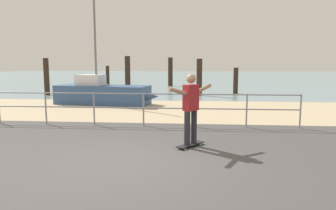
{
  "coord_description": "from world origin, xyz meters",
  "views": [
    {
      "loc": [
        1.29,
        -6.03,
        2.01
      ],
      "look_at": [
        0.6,
        2.0,
        0.9
      ],
      "focal_mm": 33.8,
      "sensor_mm": 36.0,
      "label": 1
    }
  ],
  "objects": [
    {
      "name": "groyne_post_1",
      "position": [
        -5.3,
        17.34,
        0.85
      ],
      "size": [
        0.26,
        0.26,
        1.7
      ],
      "primitive_type": "cylinder",
      "color": "#332319",
      "rests_on": "ground"
    },
    {
      "name": "groyne_post_0",
      "position": [
        -7.57,
        12.17,
        1.11
      ],
      "size": [
        0.32,
        0.32,
        2.22
      ],
      "primitive_type": "cylinder",
      "color": "#332319",
      "rests_on": "ground"
    },
    {
      "name": "beach_strip",
      "position": [
        0.0,
        7.0,
        0.0
      ],
      "size": [
        24.0,
        6.0,
        0.04
      ],
      "primitive_type": "cube",
      "color": "tan",
      "rests_on": "ground"
    },
    {
      "name": "sea_surface",
      "position": [
        0.0,
        35.0,
        0.0
      ],
      "size": [
        72.0,
        50.0,
        0.04
      ],
      "primitive_type": "cube",
      "color": "#75939E",
      "rests_on": "ground"
    },
    {
      "name": "groyne_post_2",
      "position": [
        -3.03,
        13.91,
        1.18
      ],
      "size": [
        0.34,
        0.34,
        2.36
      ],
      "primitive_type": "cylinder",
      "color": "#332319",
      "rests_on": "ground"
    },
    {
      "name": "groyne_post_4",
      "position": [
        1.52,
        12.75,
        1.09
      ],
      "size": [
        0.34,
        0.34,
        2.18
      ],
      "primitive_type": "cylinder",
      "color": "#332319",
      "rests_on": "ground"
    },
    {
      "name": "railing_fence",
      "position": [
        -1.89,
        3.6,
        0.7
      ],
      "size": [
        12.69,
        0.05,
        1.05
      ],
      "color": "gray",
      "rests_on": "ground"
    },
    {
      "name": "ground_plane",
      "position": [
        0.0,
        -1.0,
        0.0
      ],
      "size": [
        24.0,
        10.0,
        0.04
      ],
      "primitive_type": "cube",
      "color": "#474444",
      "rests_on": "ground"
    },
    {
      "name": "groyne_post_5",
      "position": [
        3.79,
        13.93,
        0.82
      ],
      "size": [
        0.3,
        0.3,
        1.64
      ],
      "primitive_type": "cylinder",
      "color": "#332319",
      "rests_on": "ground"
    },
    {
      "name": "skateboard",
      "position": [
        1.19,
        1.23,
        0.07
      ],
      "size": [
        0.67,
        0.74,
        0.08
      ],
      "color": "black",
      "rests_on": "ground"
    },
    {
      "name": "groyne_post_3",
      "position": [
        -0.76,
        19.79,
        1.17
      ],
      "size": [
        0.38,
        0.38,
        2.34
      ],
      "primitive_type": "cylinder",
      "color": "#332319",
      "rests_on": "ground"
    },
    {
      "name": "skateboarder",
      "position": [
        1.19,
        1.23,
        1.02
      ],
      "size": [
        0.99,
        1.17,
        1.65
      ],
      "color": "#26262B",
      "rests_on": "skateboard"
    },
    {
      "name": "sailboat",
      "position": [
        -2.9,
        8.4,
        0.52
      ],
      "size": [
        5.06,
        2.16,
        5.07
      ],
      "color": "#335184",
      "rests_on": "ground"
    }
  ]
}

